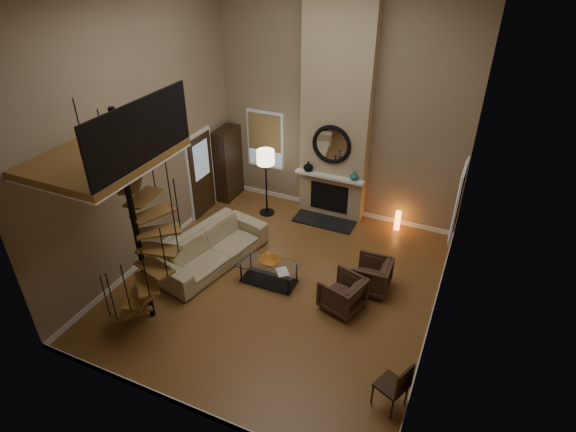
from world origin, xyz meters
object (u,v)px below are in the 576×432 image
at_px(floor_lamp, 266,162).
at_px(accent_lamp, 398,220).
at_px(coffee_table, 269,271).
at_px(sofa, 212,247).
at_px(hutch, 228,164).
at_px(side_chair, 396,385).
at_px(armchair_near, 375,276).
at_px(armchair_far, 345,295).

height_order(floor_lamp, accent_lamp, floor_lamp).
distance_m(coffee_table, accent_lamp, 3.59).
bearing_deg(accent_lamp, coffee_table, -122.65).
bearing_deg(sofa, accent_lamp, -36.65).
relative_size(hutch, side_chair, 2.07).
height_order(floor_lamp, side_chair, floor_lamp).
distance_m(armchair_near, floor_lamp, 3.88).
bearing_deg(coffee_table, hutch, 132.15).
relative_size(coffee_table, side_chair, 1.34).
bearing_deg(coffee_table, accent_lamp, 57.35).
bearing_deg(armchair_far, hutch, -109.05).
height_order(armchair_near, accent_lamp, armchair_near).
xyz_separation_m(armchair_far, accent_lamp, (0.27, 3.16, -0.10)).
bearing_deg(armchair_far, side_chair, 53.47).
bearing_deg(accent_lamp, side_chair, -77.55).
relative_size(armchair_far, coffee_table, 0.59).
height_order(hutch, armchair_near, hutch).
bearing_deg(floor_lamp, hutch, 162.96).
height_order(hutch, side_chair, hutch).
bearing_deg(armchair_near, hutch, -117.75).
bearing_deg(sofa, side_chair, -102.44).
height_order(sofa, coffee_table, sofa).
height_order(armchair_near, floor_lamp, floor_lamp).
height_order(accent_lamp, side_chair, side_chair).
relative_size(armchair_far, accent_lamp, 1.52).
height_order(armchair_far, coffee_table, armchair_far).
relative_size(hutch, accent_lamp, 3.97).
height_order(sofa, armchair_near, sofa).
height_order(sofa, floor_lamp, floor_lamp).
xyz_separation_m(armchair_near, armchair_far, (-0.36, -0.77, 0.00)).
bearing_deg(armchair_far, floor_lamp, -115.34).
relative_size(hutch, coffee_table, 1.55).
distance_m(sofa, armchair_far, 3.07).
xyz_separation_m(armchair_near, side_chair, (0.99, -2.54, 0.17)).
distance_m(sofa, accent_lamp, 4.42).
distance_m(sofa, floor_lamp, 2.54).
bearing_deg(hutch, accent_lamp, 2.46).
bearing_deg(hutch, armchair_far, -35.07).
bearing_deg(coffee_table, floor_lamp, 117.18).
bearing_deg(coffee_table, armchair_near, 17.15).
relative_size(coffee_table, floor_lamp, 0.71).
relative_size(sofa, floor_lamp, 1.48).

